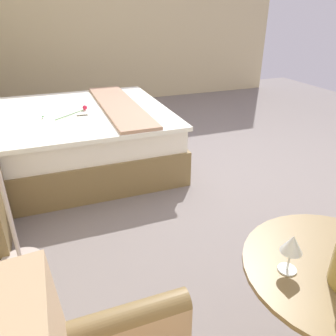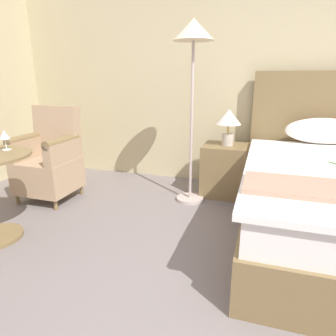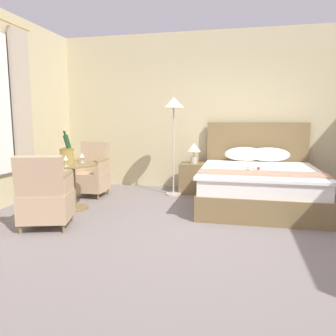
# 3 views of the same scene
# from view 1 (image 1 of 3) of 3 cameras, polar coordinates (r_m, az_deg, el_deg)

# --- Properties ---
(ground_plane) EXTENTS (7.91, 7.91, 0.00)m
(ground_plane) POSITION_cam_1_polar(r_m,az_deg,el_deg) (3.56, 9.09, -0.14)
(ground_plane) COLOR slate
(wall_far_side) EXTENTS (0.12, 5.43, 3.01)m
(wall_far_side) POSITION_cam_1_polar(r_m,az_deg,el_deg) (6.23, -6.05, 25.56)
(wall_far_side) COLOR #C8B88E
(wall_far_side) RESTS_ON ground
(bed) EXTENTS (1.83, 2.15, 1.31)m
(bed) POSITION_cam_1_polar(r_m,az_deg,el_deg) (3.61, -18.46, 5.17)
(bed) COLOR olive
(bed) RESTS_ON ground
(side_table_round) EXTENTS (0.71, 0.71, 0.69)m
(side_table_round) POSITION_cam_1_polar(r_m,az_deg,el_deg) (1.60, 25.57, -22.32)
(side_table_round) COLOR olive
(side_table_round) RESTS_ON ground
(wine_glass_near_edge) EXTENTS (0.08, 0.08, 0.16)m
(wine_glass_near_edge) POSITION_cam_1_polar(r_m,az_deg,el_deg) (1.27, 20.79, -12.53)
(wine_glass_near_edge) COLOR white
(wine_glass_near_edge) RESTS_ON side_table_round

